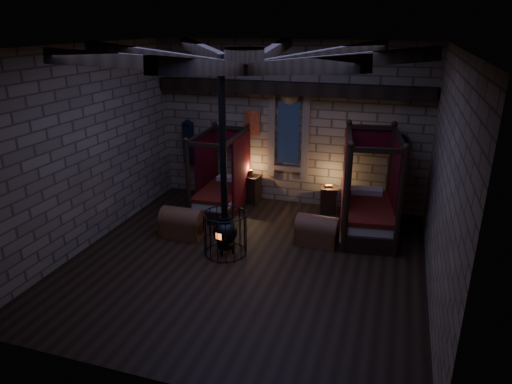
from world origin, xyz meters
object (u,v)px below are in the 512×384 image
(bed_right, at_px, (368,208))
(bed_left, at_px, (222,191))
(trunk_left, at_px, (182,223))
(trunk_right, at_px, (317,231))
(stove, at_px, (225,228))

(bed_right, bearing_deg, bed_left, 168.77)
(trunk_left, height_order, trunk_right, trunk_left)
(bed_left, height_order, trunk_left, bed_left)
(trunk_right, bearing_deg, trunk_left, -166.60)
(bed_left, bearing_deg, bed_right, -4.72)
(bed_left, distance_m, bed_right, 3.70)
(stove, bearing_deg, bed_left, 124.84)
(bed_right, distance_m, trunk_right, 1.40)
(trunk_right, bearing_deg, bed_left, 159.44)
(trunk_left, relative_size, trunk_right, 1.01)
(trunk_left, bearing_deg, bed_right, 20.12)
(stove, bearing_deg, trunk_right, 42.62)
(stove, bearing_deg, bed_right, 47.90)
(trunk_right, bearing_deg, bed_right, 47.32)
(bed_right, relative_size, trunk_right, 2.51)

